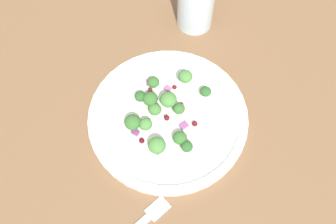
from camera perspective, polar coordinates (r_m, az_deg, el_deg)
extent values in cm
cube|color=brown|center=(70.87, 1.86, 0.06)|extent=(180.00, 180.00, 2.00)
cylinder|color=white|center=(68.50, 0.00, -0.81)|extent=(27.60, 27.60, 1.20)
torus|color=white|center=(67.97, 0.00, -0.58)|extent=(26.40, 26.40, 1.00)
cylinder|color=white|center=(67.88, 0.00, -0.54)|extent=(16.01, 16.01, 0.20)
cylinder|color=#9EC684|center=(68.39, -2.53, 1.44)|extent=(0.99, 0.99, 0.99)
ellipsoid|color=#386B2D|center=(67.36, -2.57, 1.93)|extent=(2.63, 2.63, 1.98)
cylinder|color=#8EB77A|center=(70.15, -2.10, 3.91)|extent=(0.81, 0.81, 0.81)
ellipsoid|color=#386B2D|center=(69.32, -2.13, 4.32)|extent=(2.15, 2.15, 1.61)
cylinder|color=#ADD18E|center=(67.81, -1.88, -0.01)|extent=(0.83, 0.83, 0.83)
ellipsoid|color=#477A38|center=(66.93, -1.90, 0.38)|extent=(2.21, 2.21, 1.65)
cylinder|color=#ADD18E|center=(64.82, -1.59, -5.25)|extent=(1.09, 1.09, 1.09)
ellipsoid|color=#4C843D|center=(63.61, -1.62, -4.81)|extent=(2.90, 2.90, 2.18)
cylinder|color=#9EC684|center=(69.78, 5.38, 2.60)|extent=(0.74, 0.74, 0.74)
ellipsoid|color=#2D6028|center=(69.02, 5.44, 2.97)|extent=(1.97, 1.97, 1.48)
cylinder|color=#ADD18E|center=(67.49, 0.09, 0.99)|extent=(1.08, 1.08, 1.08)
ellipsoid|color=#4C843D|center=(66.35, 0.09, 1.52)|extent=(2.87, 2.87, 2.15)
cylinder|color=#9EC684|center=(70.24, 2.48, 4.66)|extent=(0.94, 0.94, 0.94)
ellipsoid|color=#4C843D|center=(69.29, 2.52, 5.16)|extent=(2.51, 2.51, 1.88)
cylinder|color=#ADD18E|center=(68.71, -3.96, 1.89)|extent=(0.74, 0.74, 0.74)
ellipsoid|color=#2D6028|center=(67.94, -4.01, 2.26)|extent=(1.97, 1.97, 1.48)
cylinder|color=#9EC684|center=(65.46, 1.70, -4.10)|extent=(0.89, 0.89, 0.89)
ellipsoid|color=#386B2D|center=(64.48, 1.72, -3.72)|extent=(2.37, 2.37, 1.78)
cylinder|color=#ADD18E|center=(67.54, 1.56, 0.14)|extent=(0.76, 0.76, 0.76)
ellipsoid|color=#386B2D|center=(66.73, 1.58, 0.50)|extent=(2.04, 2.04, 1.53)
cylinder|color=#8EB77A|center=(64.76, 2.68, -5.28)|extent=(0.73, 0.73, 0.73)
ellipsoid|color=#2D6028|center=(63.95, 2.71, -4.99)|extent=(1.94, 1.94, 1.45)
cylinder|color=#ADD18E|center=(66.46, -3.19, -2.12)|extent=(0.83, 0.83, 0.83)
ellipsoid|color=#4C843D|center=(65.56, -3.23, -1.75)|extent=(2.20, 2.20, 1.65)
cylinder|color=#9EC684|center=(66.63, -5.04, -1.93)|extent=(1.04, 1.04, 1.04)
ellipsoid|color=#386B2D|center=(65.52, -5.12, -1.46)|extent=(2.76, 2.76, 2.07)
sphere|color=maroon|center=(66.69, -0.18, -0.85)|extent=(0.94, 0.94, 0.94)
sphere|color=maroon|center=(70.18, 0.94, 3.58)|extent=(0.79, 0.79, 0.79)
sphere|color=#4C0A14|center=(65.49, -3.79, -4.14)|extent=(0.92, 0.92, 0.92)
sphere|color=maroon|center=(68.69, 1.83, 1.42)|extent=(0.84, 0.84, 0.84)
sphere|color=maroon|center=(69.61, -2.58, 3.20)|extent=(0.78, 0.78, 0.78)
sphere|color=maroon|center=(66.62, 3.87, -1.68)|extent=(0.95, 0.95, 0.95)
cube|color=#934C84|center=(69.40, -3.14, 1.84)|extent=(1.13, 1.13, 0.32)
cube|color=#934C84|center=(66.72, 2.50, -1.94)|extent=(1.57, 1.70, 0.49)
cube|color=#A35B93|center=(70.27, -0.04, 3.39)|extent=(1.56, 1.56, 0.43)
cube|color=#843D75|center=(65.02, -1.39, -5.52)|extent=(1.67, 1.68, 0.44)
cube|color=#843D75|center=(66.04, -4.74, -2.97)|extent=(1.37, 1.45, 0.51)
cube|color=#A35B93|center=(70.78, -2.70, 4.31)|extent=(1.18, 1.29, 0.38)
cube|color=silver|center=(63.43, -1.48, -13.72)|extent=(4.08, 4.32, 0.50)
cylinder|color=silver|center=(77.51, 4.01, 15.15)|extent=(6.92, 6.92, 9.83)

